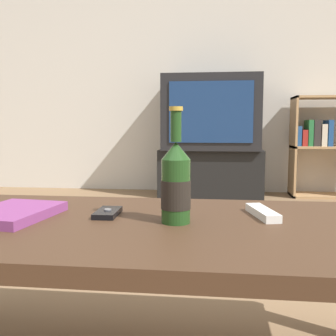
% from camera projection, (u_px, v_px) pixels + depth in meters
% --- Properties ---
extents(back_wall, '(8.00, 0.05, 2.60)m').
position_uv_depth(back_wall, '(197.00, 59.00, 3.85)').
color(back_wall, beige).
rests_on(back_wall, ground_plane).
extents(coffee_table, '(1.38, 0.63, 0.41)m').
position_uv_depth(coffee_table, '(135.00, 244.00, 0.97)').
color(coffee_table, '#422B1C').
rests_on(coffee_table, ground_plane).
extents(tv_stand, '(0.94, 0.44, 0.43)m').
position_uv_depth(tv_stand, '(210.00, 173.00, 3.66)').
color(tv_stand, black).
rests_on(tv_stand, ground_plane).
extents(television, '(0.87, 0.53, 0.67)m').
position_uv_depth(television, '(211.00, 113.00, 3.60)').
color(television, black).
rests_on(television, tv_stand).
extents(bookshelf, '(0.54, 0.30, 0.92)m').
position_uv_depth(bookshelf, '(319.00, 142.00, 3.59)').
color(bookshelf, tan).
rests_on(bookshelf, ground_plane).
extents(beer_bottle, '(0.07, 0.07, 0.28)m').
position_uv_depth(beer_bottle, '(176.00, 183.00, 0.94)').
color(beer_bottle, '#1E4219').
rests_on(beer_bottle, coffee_table).
extents(cell_phone, '(0.06, 0.11, 0.02)m').
position_uv_depth(cell_phone, '(108.00, 213.00, 1.02)').
color(cell_phone, black).
rests_on(cell_phone, coffee_table).
extents(remote_control, '(0.08, 0.16, 0.02)m').
position_uv_depth(remote_control, '(263.00, 213.00, 1.01)').
color(remote_control, white).
rests_on(remote_control, coffee_table).
extents(table_book, '(0.21, 0.26, 0.02)m').
position_uv_depth(table_book, '(12.00, 213.00, 0.99)').
color(table_book, '#7F3875').
rests_on(table_book, coffee_table).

